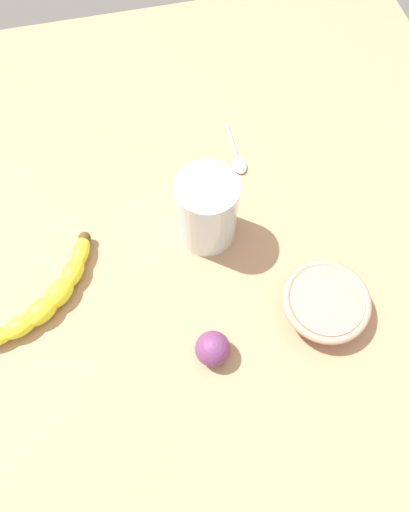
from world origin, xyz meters
TOP-DOWN VIEW (x-y plane):
  - wooden_tabletop at (0.00, 0.00)cm, footprint 120.00×120.00cm
  - banana at (17.40, 1.27)cm, footprint 18.73×15.66cm
  - smoothie_glass at (-8.22, -5.15)cm, footprint 9.05×9.05cm
  - ceramic_bowl at (-21.84, 11.27)cm, footprint 12.70×12.70cm
  - plum_fruit at (-4.58, 14.13)cm, footprint 4.93×4.93cm
  - teaspoon at (-16.51, -16.97)cm, footprint 2.43×11.21cm

SIDE VIEW (x-z plane):
  - wooden_tabletop at x=0.00cm, z-range 0.00..3.00cm
  - teaspoon at x=-16.51cm, z-range 3.00..3.80cm
  - banana at x=17.40cm, z-range 3.00..6.31cm
  - ceramic_bowl at x=-21.84cm, z-range 3.41..7.31cm
  - plum_fruit at x=-4.58cm, z-range 3.00..7.93cm
  - smoothie_glass at x=-8.22cm, z-range 2.52..15.40cm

